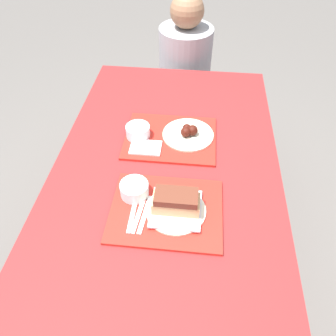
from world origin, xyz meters
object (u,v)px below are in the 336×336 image
at_px(bowl_coleslaw_far, 138,131).
at_px(tray_near, 166,211).
at_px(brisket_sandwich_plate, 176,205).
at_px(tray_far, 170,138).
at_px(person_seated_across, 185,58).
at_px(wings_plate_far, 188,133).
at_px(bowl_coleslaw_near, 134,189).

bearing_deg(bowl_coleslaw_far, tray_near, -66.84).
bearing_deg(brisket_sandwich_plate, bowl_coleslaw_far, 117.20).
distance_m(tray_far, person_seated_across, 0.85).
xyz_separation_m(tray_far, brisket_sandwich_plate, (0.06, -0.41, 0.04)).
bearing_deg(bowl_coleslaw_far, wings_plate_far, 6.75).
bearing_deg(brisket_sandwich_plate, tray_near, 177.02).
distance_m(bowl_coleslaw_near, wings_plate_far, 0.41).
xyz_separation_m(tray_near, person_seated_across, (-0.01, 1.26, -0.04)).
bearing_deg(bowl_coleslaw_far, brisket_sandwich_plate, -62.80).
distance_m(wings_plate_far, person_seated_across, 0.84).
height_order(tray_far, bowl_coleslaw_far, bowl_coleslaw_far).
height_order(bowl_coleslaw_near, bowl_coleslaw_far, same).
bearing_deg(wings_plate_far, tray_far, -166.87).
bearing_deg(bowl_coleslaw_near, bowl_coleslaw_far, 97.46).
height_order(brisket_sandwich_plate, person_seated_across, person_seated_across).
height_order(brisket_sandwich_plate, bowl_coleslaw_far, brisket_sandwich_plate).
distance_m(tray_far, bowl_coleslaw_near, 0.36).
bearing_deg(person_seated_across, bowl_coleslaw_far, -100.35).
bearing_deg(bowl_coleslaw_near, person_seated_across, 84.65).
height_order(tray_far, wings_plate_far, wings_plate_far).
xyz_separation_m(tray_near, bowl_coleslaw_near, (-0.13, 0.06, 0.04)).
relative_size(tray_near, brisket_sandwich_plate, 1.86).
height_order(tray_far, person_seated_across, person_seated_across).
bearing_deg(wings_plate_far, tray_near, -97.16).
bearing_deg(wings_plate_far, bowl_coleslaw_near, -116.26).
xyz_separation_m(tray_far, person_seated_across, (0.01, 0.85, -0.04)).
bearing_deg(brisket_sandwich_plate, wings_plate_far, 87.56).
height_order(tray_near, person_seated_across, person_seated_across).
distance_m(bowl_coleslaw_far, wings_plate_far, 0.23).
height_order(bowl_coleslaw_near, wings_plate_far, wings_plate_far).
distance_m(bowl_coleslaw_near, brisket_sandwich_plate, 0.17).
height_order(tray_near, bowl_coleslaw_far, bowl_coleslaw_far).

